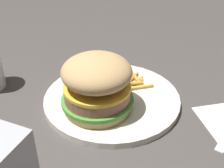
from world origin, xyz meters
TOP-DOWN VIEW (x-y plane):
  - ground_plane at (0.00, 0.00)m, footprint 1.60×1.60m
  - plate at (0.00, -0.02)m, footprint 0.26×0.26m
  - sandwich at (0.04, -0.05)m, footprint 0.13×0.13m
  - fries_pile at (-0.04, 0.01)m, footprint 0.08×0.10m

SIDE VIEW (x-z plane):
  - ground_plane at x=0.00m, z-range 0.00..0.00m
  - plate at x=0.00m, z-range 0.00..0.01m
  - fries_pile at x=-0.04m, z-range 0.01..0.02m
  - sandwich at x=0.04m, z-range 0.01..0.11m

